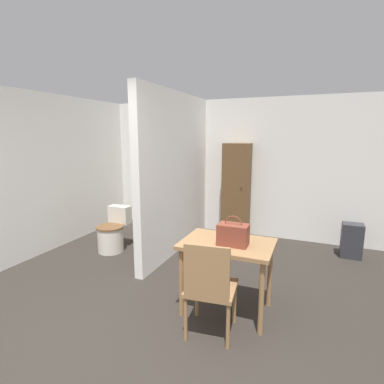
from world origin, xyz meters
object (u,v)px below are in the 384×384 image
Objects in this scene: dining_table at (227,252)px; handbag at (233,234)px; wooden_chair at (210,286)px; space_heater at (352,241)px; toilet at (113,233)px; wooden_cabinet at (236,191)px.

handbag is at bearing -39.65° from dining_table.
wooden_chair is 2.95m from space_heater.
toilet is 2.28× the size of handbag.
toilet is at bearing 140.50° from wooden_chair.
space_heater is (1.40, 2.58, -0.24)m from wooden_chair.
space_heater is at bearing 55.30° from wooden_chair.
toilet is 2.55m from handbag.
dining_table is 2.42m from toilet.
dining_table is 2.55m from space_heater.
toilet is 2.29m from wooden_cabinet.
wooden_cabinet reaches higher than handbag.
space_heater is at bearing 18.13° from toilet.
space_heater is (1.37, 2.12, -0.39)m from dining_table.
wooden_cabinet is at bearing 102.29° from dining_table.
wooden_chair reaches higher than dining_table.
space_heater is at bearing 57.06° from dining_table.
toilet reaches higher than space_heater.
handbag is at bearing -24.06° from toilet.
wooden_chair is 0.56m from handbag.
wooden_chair is at bearing -118.46° from space_heater.
wooden_cabinet is (1.66, 1.47, 0.57)m from toilet.
dining_table is at bearing -77.71° from wooden_cabinet.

